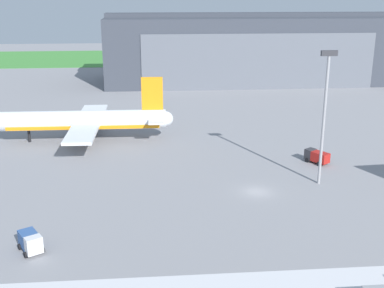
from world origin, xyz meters
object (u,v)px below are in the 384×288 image
maintenance_hangar (250,49)px  pushback_tractor (317,156)px  airliner_far_right (84,121)px  apron_light_mast (325,109)px  baggage_tug (30,242)px

maintenance_hangar → pushback_tractor: (-4.09, -81.37, -9.31)m
airliner_far_right → apron_light_mast: apron_light_mast is taller
airliner_far_right → pushback_tractor: size_ratio=7.87×
maintenance_hangar → baggage_tug: 118.21m
baggage_tug → pushback_tractor: size_ratio=0.92×
pushback_tractor → baggage_tug: bearing=-148.0°
pushback_tractor → apron_light_mast: bearing=-106.5°
baggage_tug → apron_light_mast: 45.00m
maintenance_hangar → airliner_far_right: size_ratio=2.60×
airliner_far_right → baggage_tug: size_ratio=8.58×
maintenance_hangar → baggage_tug: (-46.85, -108.13, -9.29)m
baggage_tug → apron_light_mast: bearing=23.7°
apron_light_mast → airliner_far_right: bearing=146.4°
airliner_far_right → maintenance_hangar: bearing=54.5°
baggage_tug → airliner_far_right: bearing=88.9°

